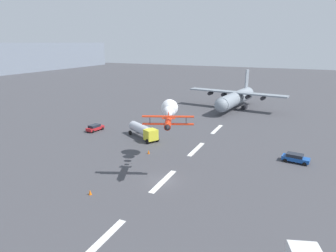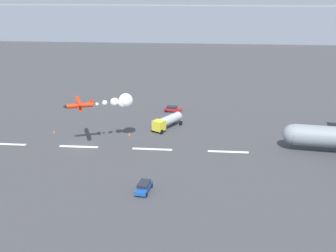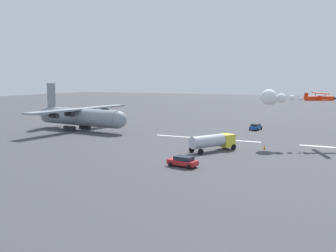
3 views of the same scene
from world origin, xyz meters
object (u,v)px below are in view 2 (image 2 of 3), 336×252
object	(u,v)px
fuel_tanker_truck	(167,121)
airport_staff_sedan	(173,109)
stunt_biplane_red	(117,102)
followme_car_yellow	(144,187)
traffic_cone_far	(129,134)
traffic_cone_near	(54,132)

from	to	relation	value
fuel_tanker_truck	airport_staff_sedan	distance (m)	13.02
fuel_tanker_truck	airport_staff_sedan	bearing A→B (deg)	89.06
fuel_tanker_truck	airport_staff_sedan	xyz separation A→B (m)	(0.21, 12.98, -0.93)
stunt_biplane_red	followme_car_yellow	xyz separation A→B (m)	(8.19, -20.17, -8.15)
airport_staff_sedan	traffic_cone_far	bearing A→B (deg)	-113.53
stunt_biplane_red	traffic_cone_near	xyz separation A→B (m)	(-15.56, 4.84, -8.59)
fuel_tanker_truck	followme_car_yellow	distance (m)	30.41
airport_staff_sedan	followme_car_yellow	bearing A→B (deg)	-91.55
followme_car_yellow	traffic_cone_far	world-z (taller)	followme_car_yellow
fuel_tanker_truck	traffic_cone_far	size ratio (longest dim) A/B	11.68
fuel_tanker_truck	followme_car_yellow	bearing A→B (deg)	-91.81
followme_car_yellow	traffic_cone_far	distance (m)	25.91
traffic_cone_near	stunt_biplane_red	bearing A→B (deg)	-17.27
traffic_cone_near	traffic_cone_far	size ratio (longest dim) A/B	1.00
followme_car_yellow	traffic_cone_near	xyz separation A→B (m)	(-23.74, 25.01, -0.44)
airport_staff_sedan	traffic_cone_far	distance (m)	20.05
stunt_biplane_red	traffic_cone_near	world-z (taller)	stunt_biplane_red
followme_car_yellow	stunt_biplane_red	bearing A→B (deg)	112.09
fuel_tanker_truck	airport_staff_sedan	size ratio (longest dim) A/B	1.95
followme_car_yellow	airport_staff_sedan	bearing A→B (deg)	88.45
stunt_biplane_red	airport_staff_sedan	size ratio (longest dim) A/B	2.91
airport_staff_sedan	traffic_cone_far	size ratio (longest dim) A/B	6.00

